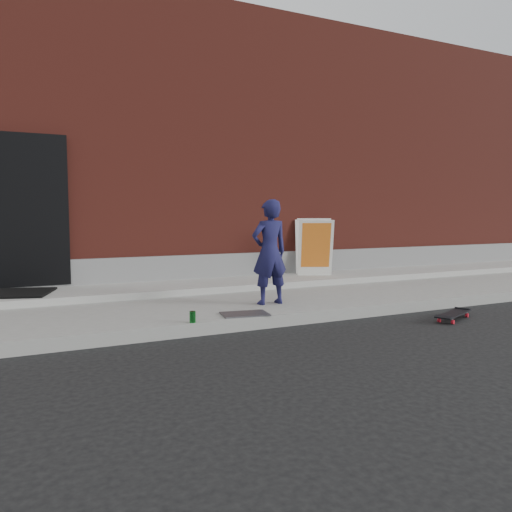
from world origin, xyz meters
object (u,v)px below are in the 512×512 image
skateboard (453,314)px  pizza_sign (314,247)px  child (270,252)px  soda_can (193,317)px

skateboard → pizza_sign: (-0.15, 3.09, 0.69)m
child → pizza_sign: size_ratio=1.36×
skateboard → pizza_sign: bearing=92.8°
child → skateboard: size_ratio=1.78×
skateboard → soda_can: (-3.28, 0.63, 0.14)m
pizza_sign → soda_can: (-3.13, -2.46, -0.55)m
skateboard → child: bearing=147.0°
pizza_sign → child: bearing=-135.5°
soda_can → skateboard: bearing=-10.9°
soda_can → pizza_sign: bearing=38.2°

